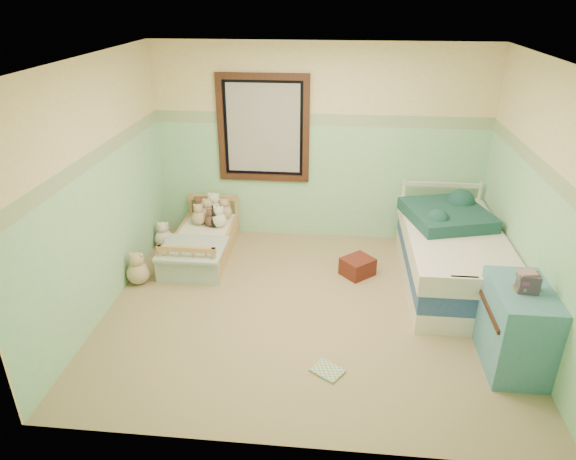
# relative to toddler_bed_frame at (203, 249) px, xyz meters

# --- Properties ---
(floor) EXTENTS (4.20, 3.60, 0.02)m
(floor) POSITION_rel_toddler_bed_frame_xyz_m (1.39, -1.05, -0.10)
(floor) COLOR olive
(floor) RESTS_ON ground
(ceiling) EXTENTS (4.20, 3.60, 0.02)m
(ceiling) POSITION_rel_toddler_bed_frame_xyz_m (1.39, -1.05, 2.42)
(ceiling) COLOR white
(ceiling) RESTS_ON wall_back
(wall_back) EXTENTS (4.20, 0.04, 2.50)m
(wall_back) POSITION_rel_toddler_bed_frame_xyz_m (1.39, 0.75, 1.16)
(wall_back) COLOR #D5C18A
(wall_back) RESTS_ON floor
(wall_front) EXTENTS (4.20, 0.04, 2.50)m
(wall_front) POSITION_rel_toddler_bed_frame_xyz_m (1.39, -2.85, 1.16)
(wall_front) COLOR #D5C18A
(wall_front) RESTS_ON floor
(wall_left) EXTENTS (0.04, 3.60, 2.50)m
(wall_left) POSITION_rel_toddler_bed_frame_xyz_m (-0.71, -1.05, 1.16)
(wall_left) COLOR #D5C18A
(wall_left) RESTS_ON floor
(wall_right) EXTENTS (0.04, 3.60, 2.50)m
(wall_right) POSITION_rel_toddler_bed_frame_xyz_m (3.49, -1.05, 1.16)
(wall_right) COLOR #D5C18A
(wall_right) RESTS_ON floor
(wainscot_mint) EXTENTS (4.20, 0.01, 1.50)m
(wainscot_mint) POSITION_rel_toddler_bed_frame_xyz_m (1.39, 0.74, 0.66)
(wainscot_mint) COLOR #85C891
(wainscot_mint) RESTS_ON floor
(border_strip) EXTENTS (4.20, 0.01, 0.15)m
(border_strip) POSITION_rel_toddler_bed_frame_xyz_m (1.39, 0.74, 1.49)
(border_strip) COLOR #4D854B
(border_strip) RESTS_ON wall_back
(window_frame) EXTENTS (1.16, 0.06, 1.36)m
(window_frame) POSITION_rel_toddler_bed_frame_xyz_m (0.69, 0.71, 1.36)
(window_frame) COLOR black
(window_frame) RESTS_ON wall_back
(window_blinds) EXTENTS (0.92, 0.01, 1.12)m
(window_blinds) POSITION_rel_toddler_bed_frame_xyz_m (0.69, 0.72, 1.36)
(window_blinds) COLOR #B8B9B4
(window_blinds) RESTS_ON window_frame
(toddler_bed_frame) EXTENTS (0.68, 1.36, 0.17)m
(toddler_bed_frame) POSITION_rel_toddler_bed_frame_xyz_m (0.00, 0.00, 0.00)
(toddler_bed_frame) COLOR #B9743F
(toddler_bed_frame) RESTS_ON floor
(toddler_mattress) EXTENTS (0.62, 1.30, 0.12)m
(toddler_mattress) POSITION_rel_toddler_bed_frame_xyz_m (0.00, 0.00, 0.15)
(toddler_mattress) COLOR silver
(toddler_mattress) RESTS_ON toddler_bed_frame
(patchwork_quilt) EXTENTS (0.74, 0.68, 0.03)m
(patchwork_quilt) POSITION_rel_toddler_bed_frame_xyz_m (0.00, -0.42, 0.22)
(patchwork_quilt) COLOR #799DC5
(patchwork_quilt) RESTS_ON toddler_mattress
(plush_bed_brown) EXTENTS (0.20, 0.20, 0.20)m
(plush_bed_brown) POSITION_rel_toddler_bed_frame_xyz_m (-0.15, 0.50, 0.31)
(plush_bed_brown) COLOR brown
(plush_bed_brown) RESTS_ON toddler_mattress
(plush_bed_white) EXTENTS (0.24, 0.24, 0.24)m
(plush_bed_white) POSITION_rel_toddler_bed_frame_xyz_m (0.05, 0.50, 0.33)
(plush_bed_white) COLOR silver
(plush_bed_white) RESTS_ON toddler_mattress
(plush_bed_tan) EXTENTS (0.19, 0.19, 0.19)m
(plush_bed_tan) POSITION_rel_toddler_bed_frame_xyz_m (-0.10, 0.28, 0.30)
(plush_bed_tan) COLOR tan
(plush_bed_tan) RESTS_ON toddler_mattress
(plush_bed_dark) EXTENTS (0.18, 0.18, 0.18)m
(plush_bed_dark) POSITION_rel_toddler_bed_frame_xyz_m (0.13, 0.28, 0.30)
(plush_bed_dark) COLOR black
(plush_bed_dark) RESTS_ON toddler_mattress
(plush_floor_cream) EXTENTS (0.23, 0.23, 0.23)m
(plush_floor_cream) POSITION_rel_toddler_bed_frame_xyz_m (-0.56, 0.18, 0.03)
(plush_floor_cream) COLOR silver
(plush_floor_cream) RESTS_ON floor
(plush_floor_tan) EXTENTS (0.26, 0.26, 0.26)m
(plush_floor_tan) POSITION_rel_toddler_bed_frame_xyz_m (-0.56, -0.73, 0.04)
(plush_floor_tan) COLOR tan
(plush_floor_tan) RESTS_ON floor
(twin_bed_frame) EXTENTS (0.99, 1.97, 0.22)m
(twin_bed_frame) POSITION_rel_toddler_bed_frame_xyz_m (2.94, -0.40, 0.02)
(twin_bed_frame) COLOR white
(twin_bed_frame) RESTS_ON floor
(twin_boxspring) EXTENTS (0.99, 1.97, 0.22)m
(twin_boxspring) POSITION_rel_toddler_bed_frame_xyz_m (2.94, -0.40, 0.24)
(twin_boxspring) COLOR navy
(twin_boxspring) RESTS_ON twin_bed_frame
(twin_mattress) EXTENTS (1.02, 2.01, 0.22)m
(twin_mattress) POSITION_rel_toddler_bed_frame_xyz_m (2.94, -0.40, 0.46)
(twin_mattress) COLOR silver
(twin_mattress) RESTS_ON twin_boxspring
(teal_blanket) EXTENTS (1.05, 1.08, 0.14)m
(teal_blanket) POSITION_rel_toddler_bed_frame_xyz_m (2.89, -0.10, 0.64)
(teal_blanket) COLOR #163637
(teal_blanket) RESTS_ON twin_mattress
(dresser) EXTENTS (0.48, 0.77, 0.77)m
(dresser) POSITION_rel_toddler_bed_frame_xyz_m (3.24, -1.73, 0.30)
(dresser) COLOR teal
(dresser) RESTS_ON floor
(book_stack) EXTENTS (0.17, 0.14, 0.16)m
(book_stack) POSITION_rel_toddler_bed_frame_xyz_m (3.24, -1.76, 0.77)
(book_stack) COLOR #452927
(book_stack) RESTS_ON dresser
(red_pillow) EXTENTS (0.45, 0.44, 0.21)m
(red_pillow) POSITION_rel_toddler_bed_frame_xyz_m (1.92, -0.29, 0.02)
(red_pillow) COLOR maroon
(red_pillow) RESTS_ON floor
(floor_book) EXTENTS (0.33, 0.32, 0.02)m
(floor_book) POSITION_rel_toddler_bed_frame_xyz_m (1.62, -2.01, -0.08)
(floor_book) COLOR yellow
(floor_book) RESTS_ON floor
(extra_plush_0) EXTENTS (0.19, 0.19, 0.19)m
(extra_plush_0) POSITION_rel_toddler_bed_frame_xyz_m (0.17, 0.23, 0.30)
(extra_plush_0) COLOR silver
(extra_plush_0) RESTS_ON toddler_mattress
(extra_plush_1) EXTENTS (0.16, 0.16, 0.16)m
(extra_plush_1) POSITION_rel_toddler_bed_frame_xyz_m (0.06, 0.24, 0.29)
(extra_plush_1) COLOR brown
(extra_plush_1) RESTS_ON toddler_mattress
(extra_plush_2) EXTENTS (0.16, 0.16, 0.16)m
(extra_plush_2) POSITION_rel_toddler_bed_frame_xyz_m (0.13, 0.23, 0.29)
(extra_plush_2) COLOR black
(extra_plush_2) RESTS_ON toddler_mattress
(extra_plush_3) EXTENTS (0.19, 0.19, 0.19)m
(extra_plush_3) POSITION_rel_toddler_bed_frame_xyz_m (0.19, 0.49, 0.30)
(extra_plush_3) COLOR tan
(extra_plush_3) RESTS_ON toddler_mattress
(extra_plush_4) EXTENTS (0.17, 0.17, 0.17)m
(extra_plush_4) POSITION_rel_toddler_bed_frame_xyz_m (-0.09, 0.48, 0.29)
(extra_plush_4) COLOR tan
(extra_plush_4) RESTS_ON toddler_mattress
(extra_plush_5) EXTENTS (0.21, 0.21, 0.21)m
(extra_plush_5) POSITION_rel_toddler_bed_frame_xyz_m (-0.01, 0.40, 0.31)
(extra_plush_5) COLOR tan
(extra_plush_5) RESTS_ON toddler_mattress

